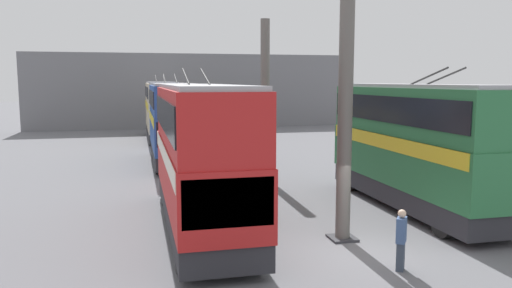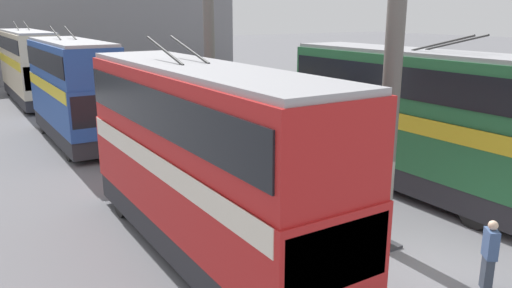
{
  "view_description": "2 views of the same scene",
  "coord_description": "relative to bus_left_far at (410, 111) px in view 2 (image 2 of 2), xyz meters",
  "views": [
    {
      "loc": [
        -13.27,
        6.45,
        5.17
      ],
      "look_at": [
        10.1,
        0.86,
        2.12
      ],
      "focal_mm": 35.0,
      "sensor_mm": 36.0,
      "label": 1
    },
    {
      "loc": [
        -7.4,
        9.69,
        6.27
      ],
      "look_at": [
        7.51,
        0.31,
        1.64
      ],
      "focal_mm": 35.0,
      "sensor_mm": 36.0,
      "label": 2
    }
  ],
  "objects": [
    {
      "name": "oil_drum",
      "position": [
        3.97,
        6.12,
        -2.4
      ],
      "size": [
        0.57,
        0.57,
        0.92
      ],
      "color": "#424C56",
      "rests_on": "ground_plane"
    },
    {
      "name": "bus_right_mid",
      "position": [
        13.35,
        8.68,
        -0.0
      ],
      "size": [
        9.2,
        2.54,
        5.64
      ],
      "color": "black",
      "rests_on": "ground_plane"
    },
    {
      "name": "depot_back_wall",
      "position": [
        37.11,
        4.34,
        1.18
      ],
      "size": [
        0.5,
        36.0,
        8.1
      ],
      "color": "slate",
      "rests_on": "ground_plane"
    },
    {
      "name": "bus_right_near",
      "position": [
        -0.81,
        8.68,
        -0.01
      ],
      "size": [
        10.59,
        2.54,
        5.66
      ],
      "color": "black",
      "rests_on": "ground_plane"
    },
    {
      "name": "bus_left_far",
      "position": [
        0.0,
        0.0,
        0.0
      ],
      "size": [
        10.49,
        2.54,
        5.65
      ],
      "color": "black",
      "rests_on": "ground_plane"
    },
    {
      "name": "person_aisle_foreground",
      "position": [
        -5.91,
        3.88,
        -1.96
      ],
      "size": [
        0.48,
        0.44,
        1.71
      ],
      "rotation": [
        0.0,
        0.0,
        4.07
      ],
      "color": "#384251",
      "rests_on": "ground_plane"
    },
    {
      "name": "bus_right_far",
      "position": [
        27.02,
        8.68,
        0.02
      ],
      "size": [
        11.49,
        2.54,
        5.7
      ],
      "color": "black",
      "rests_on": "ground_plane"
    },
    {
      "name": "person_by_right_row",
      "position": [
        0.76,
        6.12,
        -1.97
      ],
      "size": [
        0.42,
        0.48,
        1.69
      ],
      "rotation": [
        0.0,
        0.0,
        2.61
      ],
      "color": "#384251",
      "rests_on": "ground_plane"
    },
    {
      "name": "support_column_near",
      "position": [
        -3.02,
        4.34,
        1.15
      ],
      "size": [
        0.85,
        0.85,
        8.28
      ],
      "color": "#605B56",
      "rests_on": "ground_plane"
    },
    {
      "name": "support_column_far",
      "position": [
        7.18,
        4.34,
        1.15
      ],
      "size": [
        0.85,
        0.85,
        8.28
      ],
      "color": "#605B56",
      "rests_on": "ground_plane"
    },
    {
      "name": "ground_plane",
      "position": [
        -4.51,
        4.34,
        -2.87
      ],
      "size": [
        240.0,
        240.0,
        0.0
      ],
      "primitive_type": "plane",
      "color": "slate"
    }
  ]
}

